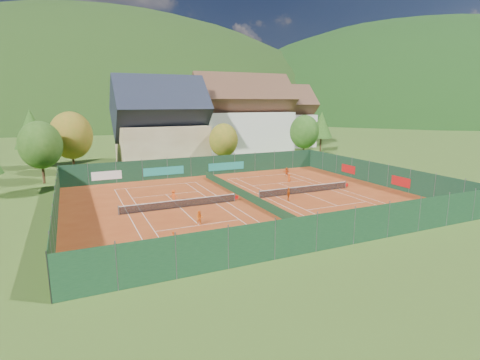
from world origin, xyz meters
The scene contains 31 objects.
ground centered at (0.00, 0.00, -0.02)m, with size 600.00×600.00×0.00m, color #37581B.
clay_pad centered at (0.00, 0.00, 0.01)m, with size 40.00×32.00×0.01m, color #9D3B17.
court_markings_left centered at (-8.00, 0.00, 0.01)m, with size 11.03×23.83×0.00m.
court_markings_right centered at (8.00, 0.00, 0.01)m, with size 11.03×23.83×0.00m.
tennis_net_left centered at (-7.85, 0.00, 0.51)m, with size 13.30×0.10×1.02m.
tennis_net_right centered at (8.15, 0.00, 0.51)m, with size 13.30×0.10×1.02m.
court_divider centered at (0.00, 0.00, 0.50)m, with size 0.03×28.80×1.00m.
fence_north centered at (-0.46, 15.99, 1.47)m, with size 40.00×0.10×3.00m.
fence_south centered at (0.00, -16.00, 1.50)m, with size 40.00×0.04×3.00m.
fence_west centered at (-20.00, 0.00, 1.50)m, with size 0.04×32.00×3.00m.
fence_east centered at (20.00, 0.05, 1.48)m, with size 0.09×32.00×3.00m.
chalet centered at (-3.00, 30.00, 6.62)m, with size 16.20×12.00×16.00m.
hotel_block_a centered at (16.00, 36.00, 7.38)m, with size 21.60×11.00×17.25m.
hotel_block_b centered at (30.00, 44.00, 6.62)m, with size 17.28×10.00×15.50m.
tree_west_front centered at (-22.00, 20.00, 5.39)m, with size 5.72×5.72×8.69m.
tree_west_mid centered at (-18.00, 26.00, 6.07)m, with size 6.44×6.44×9.78m.
tree_west_back centered at (-24.00, 34.00, 6.74)m, with size 5.60×5.60×10.00m.
tree_center centered at (6.00, 22.00, 4.72)m, with size 5.01×5.01×7.60m.
tree_east_front centered at (24.00, 24.00, 5.39)m, with size 5.72×5.72×8.69m.
tree_east_mid centered at (34.00, 32.00, 6.06)m, with size 5.04×5.04×9.00m.
tree_east_back centered at (26.00, 40.00, 6.74)m, with size 7.15×7.15×10.86m.
mountain_backdrop centered at (28.54, 233.48, -39.64)m, with size 820.00×530.00×242.00m.
ball_hopper centered at (12.48, -12.07, 0.56)m, with size 0.34×0.34×0.80m.
loose_ball_0 centered at (-6.89, -6.78, 0.03)m, with size 0.07×0.07×0.07m, color #CCD833.
loose_ball_1 centered at (5.81, -10.40, 0.03)m, with size 0.07×0.07×0.07m, color #CCD833.
player_left_near centered at (-11.50, -10.75, 0.68)m, with size 0.50×0.33×1.36m, color #CB4912.
player_left_mid centered at (-7.95, -6.36, 0.70)m, with size 0.68×0.53×1.40m, color orange.
player_left_far centered at (-8.02, 2.71, 0.71)m, with size 0.92×0.53×1.42m, color #EC5215.
player_right_near centered at (4.23, -2.24, 0.77)m, with size 0.90×0.38×1.54m, color #D05612.
player_right_far_a centered at (9.82, 6.57, 0.61)m, with size 0.60×0.39×1.22m, color #E95414.
player_right_far_b centered at (11.58, 10.20, 0.67)m, with size 1.24×0.40×1.34m, color #D34712.
Camera 1 is at (-18.29, -38.06, 11.29)m, focal length 28.00 mm.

